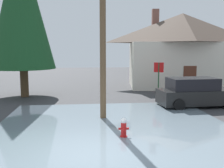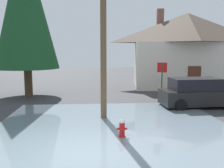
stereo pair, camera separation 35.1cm
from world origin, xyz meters
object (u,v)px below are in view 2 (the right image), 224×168
at_px(fire_hydrant, 122,129).
at_px(utility_pole, 103,20).
at_px(stop_sign_far, 162,72).
at_px(parked_car, 199,93).
at_px(pine_tree_tall_left, 25,2).
at_px(house, 186,49).

bearing_deg(fire_hydrant, utility_pole, 101.63).
height_order(stop_sign_far, parked_car, stop_sign_far).
height_order(fire_hydrant, pine_tree_tall_left, pine_tree_tall_left).
relative_size(utility_pole, stop_sign_far, 3.65).
bearing_deg(pine_tree_tall_left, fire_hydrant, -58.52).
height_order(utility_pole, parked_car, utility_pole).
xyz_separation_m(fire_hydrant, parked_car, (4.96, 4.87, 0.41)).
xyz_separation_m(parked_car, pine_tree_tall_left, (-10.53, 4.24, 5.63)).
xyz_separation_m(fire_hydrant, pine_tree_tall_left, (-5.58, 9.11, 6.04)).
relative_size(utility_pole, pine_tree_tall_left, 0.81).
distance_m(parked_car, pine_tree_tall_left, 12.67).
xyz_separation_m(stop_sign_far, parked_car, (1.24, -3.36, -0.93)).
bearing_deg(stop_sign_far, utility_pole, -127.75).
bearing_deg(fire_hydrant, pine_tree_tall_left, 121.48).
distance_m(fire_hydrant, utility_pole, 5.02).
bearing_deg(house, pine_tree_tall_left, -163.11).
bearing_deg(stop_sign_far, house, 54.07).
bearing_deg(fire_hydrant, parked_car, 44.50).
bearing_deg(parked_car, utility_pole, -158.59).
height_order(house, pine_tree_tall_left, pine_tree_tall_left).
bearing_deg(pine_tree_tall_left, utility_pole, -51.90).
relative_size(stop_sign_far, parked_car, 0.53).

